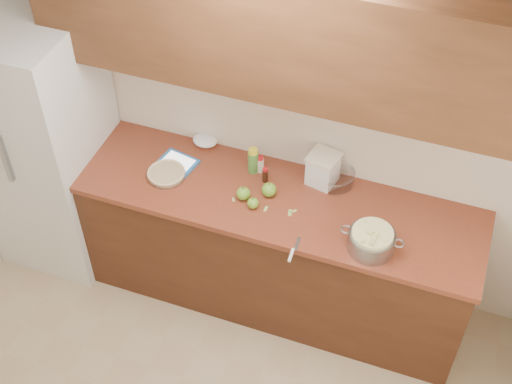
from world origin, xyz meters
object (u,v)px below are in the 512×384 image
(colander, at_px, (371,240))
(pie, at_px, (166,174))
(tablet, at_px, (177,163))
(flour_canister, at_px, (323,169))

(colander, bearing_deg, pie, 174.00)
(colander, height_order, tablet, colander)
(pie, relative_size, tablet, 0.93)
(pie, bearing_deg, flour_canister, 17.07)
(pie, bearing_deg, colander, -6.00)
(flour_canister, relative_size, tablet, 0.82)
(colander, relative_size, tablet, 1.38)
(colander, height_order, flour_canister, flour_canister)
(pie, bearing_deg, tablet, 81.68)
(colander, distance_m, flour_canister, 0.57)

